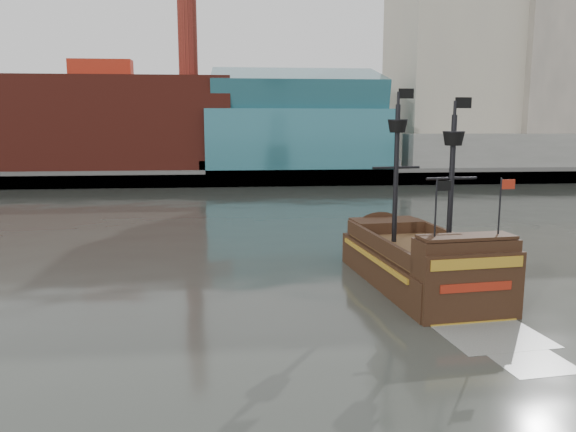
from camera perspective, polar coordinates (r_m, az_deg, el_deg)
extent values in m
plane|color=#292C27|center=(26.68, -3.72, -12.40)|extent=(400.00, 400.00, 0.00)
cube|color=slate|center=(117.09, -5.23, 5.10)|extent=(220.00, 60.00, 2.00)
cube|color=#4C4C49|center=(87.68, -5.09, 3.83)|extent=(220.00, 1.00, 2.60)
cube|color=maroon|center=(99.06, -18.20, 8.80)|extent=(42.00, 18.00, 15.00)
cube|color=#2A6470|center=(95.40, 0.89, 7.75)|extent=(30.00, 16.00, 10.00)
cube|color=#AAA38C|center=(113.38, 16.24, 16.79)|extent=(20.00, 22.00, 46.00)
cube|color=#9F9485|center=(117.13, 25.35, 14.05)|extent=(18.00, 18.00, 38.00)
cube|color=#AAA38C|center=(133.12, 17.66, 16.89)|extent=(24.00, 20.00, 52.00)
cube|color=slate|center=(103.11, 22.76, 6.04)|extent=(40.00, 6.00, 6.00)
cylinder|color=maroon|center=(100.64, -10.24, 19.71)|extent=(3.20, 3.20, 22.00)
cube|color=#2A6470|center=(95.48, 0.90, 12.56)|extent=(28.00, 14.94, 8.78)
cube|color=black|center=(35.73, 12.93, -5.80)|extent=(6.85, 13.72, 2.86)
cube|color=brown|center=(35.35, 13.02, -3.30)|extent=(6.16, 12.35, 0.33)
cube|color=black|center=(40.04, 9.92, -1.14)|extent=(4.93, 3.11, 1.10)
cube|color=black|center=(30.20, 17.58, -4.08)|extent=(5.39, 2.29, 1.98)
cube|color=black|center=(29.80, 18.36, -7.81)|extent=(5.40, 0.83, 4.41)
cube|color=#A57C20|center=(29.21, 18.69, -4.59)|extent=(4.94, 0.60, 0.55)
cube|color=maroon|center=(29.52, 18.56, -6.87)|extent=(3.84, 0.49, 0.44)
cylinder|color=black|center=(35.81, 10.91, 4.17)|extent=(0.34, 0.34, 8.59)
cylinder|color=black|center=(33.36, 16.25, 3.01)|extent=(0.34, 0.34, 7.93)
cone|color=black|center=(35.67, 11.06, 8.94)|extent=(1.33, 1.33, 0.77)
cone|color=black|center=(33.18, 16.46, 7.55)|extent=(1.33, 1.33, 0.77)
cube|color=black|center=(35.90, 11.91, 12.08)|extent=(0.99, 0.14, 0.61)
cube|color=black|center=(33.42, 17.39, 10.92)|extent=(0.99, 0.14, 0.61)
cube|color=#979B96|center=(28.73, 20.08, -11.34)|extent=(5.07, 4.43, 0.02)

